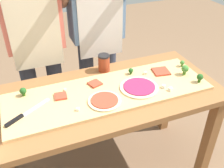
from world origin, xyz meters
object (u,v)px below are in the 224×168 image
(cheese_crumble_b, at_px, (171,89))
(cheese_crumble_e, at_px, (65,90))
(broccoli_floret_back_mid, at_px, (23,91))
(cook_left, at_px, (34,35))
(broccoli_floret_back_left, at_px, (185,69))
(broccoli_floret_center_right, at_px, (200,77))
(sauce_jar, at_px, (104,63))
(pizza_slice_far_left, at_px, (95,83))
(pizza_whole_beet_magenta, at_px, (139,87))
(pizza_slice_near_left, at_px, (161,71))
(cook_right, at_px, (97,26))
(pizza_whole_tomato_red, at_px, (105,101))
(cheese_crumble_c, at_px, (163,87))
(chefs_knife, at_px, (22,116))
(broccoli_floret_center_left, at_px, (182,63))
(pizza_slice_near_right, at_px, (61,96))
(cheese_crumble_a, at_px, (78,109))
(cheese_crumble_d, at_px, (146,73))
(prep_table, at_px, (103,108))
(broccoli_floret_back_right, at_px, (131,71))

(cheese_crumble_b, relative_size, cheese_crumble_e, 1.73)
(broccoli_floret_back_mid, distance_m, cook_left, 0.48)
(broccoli_floret_back_left, bearing_deg, broccoli_floret_center_right, -73.02)
(sauce_jar, bearing_deg, pizza_slice_far_left, -126.13)
(pizza_whole_beet_magenta, xyz_separation_m, cheese_crumble_e, (-0.44, 0.15, -0.00))
(pizza_slice_near_left, bearing_deg, pizza_whole_beet_magenta, -152.63)
(cook_left, distance_m, cook_right, 0.47)
(pizza_whole_tomato_red, distance_m, cheese_crumble_c, 0.40)
(chefs_knife, distance_m, broccoli_floret_center_left, 1.14)
(pizza_slice_far_left, height_order, broccoli_floret_back_mid, broccoli_floret_back_mid)
(chefs_knife, xyz_separation_m, cook_right, (0.65, 0.62, 0.20))
(chefs_knife, bearing_deg, broccoli_floret_center_right, -3.86)
(broccoli_floret_back_left, bearing_deg, cheese_crumble_c, -158.17)
(pizza_slice_near_right, relative_size, cheese_crumble_a, 4.39)
(chefs_knife, height_order, cheese_crumble_c, cheese_crumble_c)
(broccoli_floret_back_mid, xyz_separation_m, cheese_crumble_d, (0.80, -0.05, -0.02))
(broccoli_floret_back_left, bearing_deg, chefs_knife, -177.85)
(pizza_slice_far_left, bearing_deg, cheese_crumble_b, -30.20)
(prep_table, relative_size, cheese_crumble_d, 81.84)
(broccoli_floret_center_left, bearing_deg, pizza_whole_tomato_red, -164.45)
(broccoli_floret_back_left, bearing_deg, cheese_crumble_a, -172.53)
(chefs_knife, relative_size, cook_left, 0.16)
(broccoli_floret_back_mid, xyz_separation_m, cook_right, (0.62, 0.42, 0.17))
(broccoli_floret_back_mid, height_order, cheese_crumble_e, broccoli_floret_back_mid)
(prep_table, relative_size, cheese_crumble_a, 91.49)
(prep_table, bearing_deg, broccoli_floret_center_right, -12.71)
(chefs_knife, xyz_separation_m, pizza_slice_near_left, (0.95, 0.13, 0.00))
(cheese_crumble_d, bearing_deg, chefs_knife, -170.22)
(pizza_slice_near_right, height_order, pizza_slice_far_left, same)
(pizza_slice_near_left, bearing_deg, chefs_knife, -172.36)
(prep_table, relative_size, pizza_whole_beet_magenta, 6.19)
(prep_table, height_order, cheese_crumble_b, cheese_crumble_b)
(broccoli_floret_center_right, bearing_deg, cook_left, 143.40)
(sauce_jar, bearing_deg, broccoli_floret_center_right, -38.01)
(cheese_crumble_e, bearing_deg, pizza_slice_near_left, -2.52)
(broccoli_floret_back_left, relative_size, cheese_crumble_b, 3.33)
(cheese_crumble_c, bearing_deg, broccoli_floret_back_mid, 163.79)
(pizza_slice_near_left, xyz_separation_m, broccoli_floret_center_right, (0.17, -0.20, 0.03))
(chefs_knife, height_order, cook_right, cook_right)
(cheese_crumble_b, distance_m, sauce_jar, 0.51)
(pizza_whole_tomato_red, relative_size, sauce_jar, 1.60)
(pizza_slice_near_right, height_order, sauce_jar, sauce_jar)
(broccoli_floret_back_left, bearing_deg, broccoli_floret_back_right, 157.32)
(chefs_knife, bearing_deg, cheese_crumble_a, -11.87)
(broccoli_floret_back_right, distance_m, cheese_crumble_d, 0.10)
(pizza_whole_beet_magenta, bearing_deg, cheese_crumble_c, -20.59)
(cheese_crumble_b, relative_size, cook_left, 0.01)
(broccoli_floret_back_mid, bearing_deg, broccoli_floret_back_right, -1.07)
(broccoli_floret_back_mid, distance_m, sauce_jar, 0.58)
(pizza_whole_tomato_red, xyz_separation_m, pizza_slice_far_left, (0.01, 0.20, -0.00))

